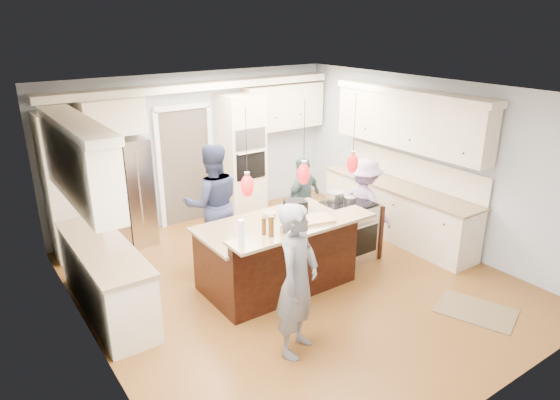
% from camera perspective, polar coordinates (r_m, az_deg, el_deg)
% --- Properties ---
extents(ground_plane, '(6.00, 6.00, 0.00)m').
position_cam_1_polar(ground_plane, '(7.30, 1.59, -9.29)').
color(ground_plane, brown).
rests_on(ground_plane, ground).
extents(room_shell, '(5.54, 6.04, 2.72)m').
position_cam_1_polar(room_shell, '(6.59, 1.75, 4.59)').
color(room_shell, '#B2BCC6').
rests_on(room_shell, ground).
extents(refrigerator, '(0.90, 0.70, 1.80)m').
position_cam_1_polar(refrigerator, '(8.49, -17.72, 0.74)').
color(refrigerator, '#B7B7BC').
rests_on(refrigerator, ground).
extents(oven_column, '(0.72, 0.69, 2.30)m').
position_cam_1_polar(oven_column, '(9.31, -4.40, 4.98)').
color(oven_column, '#F1E4C3').
rests_on(oven_column, ground).
extents(back_upper_cabinets, '(5.30, 0.61, 2.54)m').
position_cam_1_polar(back_upper_cabinets, '(8.63, -13.43, 6.82)').
color(back_upper_cabinets, '#F1E4C3').
rests_on(back_upper_cabinets, ground).
extents(right_counter_run, '(0.64, 3.10, 2.51)m').
position_cam_1_polar(right_counter_run, '(8.63, 13.65, 2.54)').
color(right_counter_run, '#F1E4C3').
rests_on(right_counter_run, ground).
extents(left_cabinets, '(0.64, 2.30, 2.51)m').
position_cam_1_polar(left_cabinets, '(6.55, -20.25, -3.90)').
color(left_cabinets, '#F1E4C3').
rests_on(left_cabinets, ground).
extents(kitchen_island, '(2.10, 1.46, 1.12)m').
position_cam_1_polar(kitchen_island, '(6.99, -0.36, -6.17)').
color(kitchen_island, black).
rests_on(kitchen_island, ground).
extents(island_range, '(0.82, 0.71, 0.92)m').
position_cam_1_polar(island_range, '(7.86, 7.82, -3.48)').
color(island_range, '#B7B7BC').
rests_on(island_range, ground).
extents(pendant_lights, '(1.75, 0.15, 1.03)m').
position_cam_1_polar(pendant_lights, '(6.06, 2.72, 3.02)').
color(pendant_lights, black).
rests_on(pendant_lights, ground).
extents(person_bar_end, '(0.78, 0.70, 1.79)m').
position_cam_1_polar(person_bar_end, '(5.50, 1.99, -9.20)').
color(person_bar_end, slate).
rests_on(person_bar_end, ground).
extents(person_far_left, '(1.06, 0.93, 1.85)m').
position_cam_1_polar(person_far_left, '(7.63, -7.69, -0.43)').
color(person_far_left, navy).
rests_on(person_far_left, ground).
extents(person_far_right, '(0.93, 0.60, 1.46)m').
position_cam_1_polar(person_far_right, '(8.34, 2.66, 0.15)').
color(person_far_right, '#45615F').
rests_on(person_far_right, ground).
extents(person_range_side, '(0.76, 1.07, 1.51)m').
position_cam_1_polar(person_range_side, '(8.12, 9.57, -0.52)').
color(person_range_side, '#B996CA').
rests_on(person_range_side, ground).
extents(floor_rug, '(0.95, 1.13, 0.01)m').
position_cam_1_polar(floor_rug, '(7.10, 21.46, -11.70)').
color(floor_rug, olive).
rests_on(floor_rug, ground).
extents(water_bottle, '(0.09, 0.09, 0.31)m').
position_cam_1_polar(water_bottle, '(5.73, -4.44, -3.74)').
color(water_bottle, silver).
rests_on(water_bottle, kitchen_island).
extents(beer_bottle_a, '(0.07, 0.07, 0.26)m').
position_cam_1_polar(beer_bottle_a, '(5.93, -1.03, -3.04)').
color(beer_bottle_a, '#442A0C').
rests_on(beer_bottle_a, kitchen_island).
extents(beer_bottle_b, '(0.06, 0.06, 0.22)m').
position_cam_1_polar(beer_bottle_b, '(5.96, 0.66, -3.15)').
color(beer_bottle_b, '#442A0C').
rests_on(beer_bottle_b, kitchen_island).
extents(beer_bottle_c, '(0.07, 0.07, 0.21)m').
position_cam_1_polar(beer_bottle_c, '(6.00, -1.86, -3.02)').
color(beer_bottle_c, '#442A0C').
rests_on(beer_bottle_c, kitchen_island).
extents(drink_can, '(0.08, 0.08, 0.12)m').
position_cam_1_polar(drink_can, '(6.05, 0.27, -3.31)').
color(drink_can, '#B7B7BC').
rests_on(drink_can, kitchen_island).
extents(cutting_board, '(0.55, 0.45, 0.04)m').
position_cam_1_polar(cutting_board, '(6.45, 3.90, -2.22)').
color(cutting_board, tan).
rests_on(cutting_board, kitchen_island).
extents(pot_large, '(0.26, 0.26, 0.15)m').
position_cam_1_polar(pot_large, '(7.71, 6.32, 0.42)').
color(pot_large, '#B7B7BC').
rests_on(pot_large, island_range).
extents(pot_small, '(0.19, 0.19, 0.09)m').
position_cam_1_polar(pot_small, '(7.69, 8.02, 0.05)').
color(pot_small, '#B7B7BC').
rests_on(pot_small, island_range).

